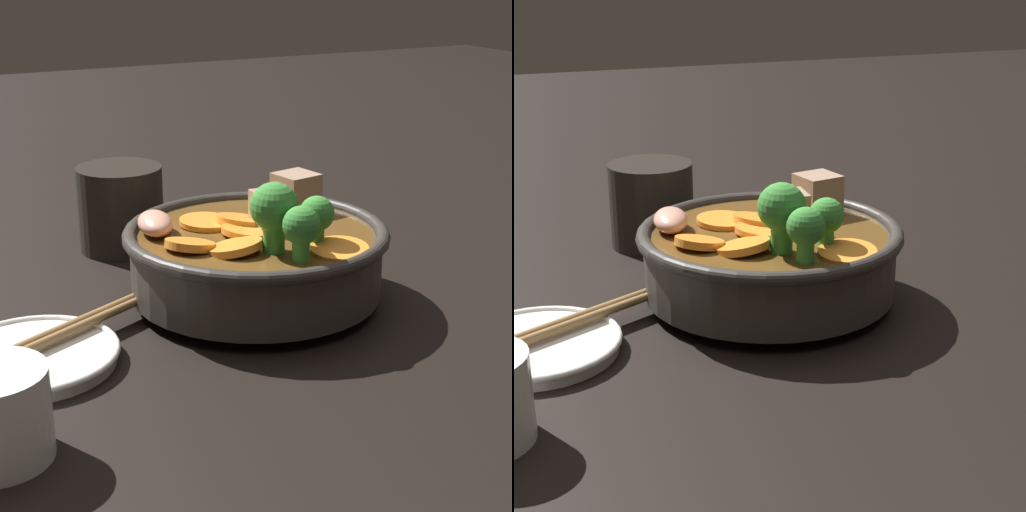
# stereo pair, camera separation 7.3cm
# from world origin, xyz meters

# --- Properties ---
(ground_plane) EXTENTS (3.00, 3.00, 0.00)m
(ground_plane) POSITION_xyz_m (0.00, 0.00, 0.00)
(ground_plane) COLOR black
(stirfry_bowl) EXTENTS (0.23, 0.23, 0.12)m
(stirfry_bowl) POSITION_xyz_m (-0.00, -0.00, 0.04)
(stirfry_bowl) COLOR #38332D
(stirfry_bowl) RESTS_ON ground_plane
(side_saucer) EXTENTS (0.13, 0.13, 0.01)m
(side_saucer) POSITION_xyz_m (-0.03, 0.20, 0.01)
(side_saucer) COLOR white
(side_saucer) RESTS_ON ground_plane
(dark_mug) EXTENTS (0.11, 0.09, 0.09)m
(dark_mug) POSITION_xyz_m (0.18, 0.06, 0.04)
(dark_mug) COLOR black
(dark_mug) RESTS_ON ground_plane
(chopsticks_pair) EXTENTS (0.11, 0.21, 0.01)m
(chopsticks_pair) POSITION_xyz_m (-0.03, 0.20, 0.02)
(chopsticks_pair) COLOR olive
(chopsticks_pair) RESTS_ON side_saucer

